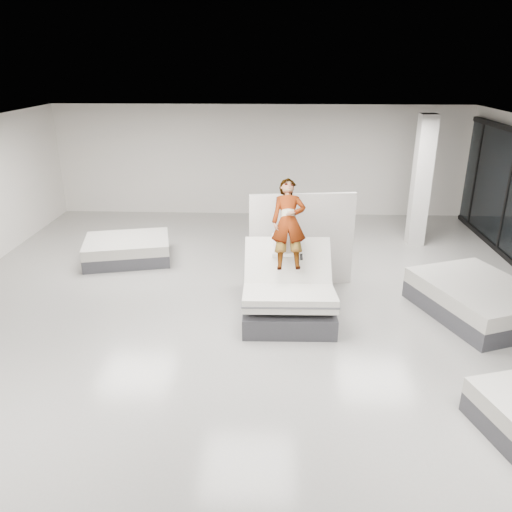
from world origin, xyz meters
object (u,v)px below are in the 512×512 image
hero_bed (288,293)px  person (288,239)px  flat_bed_left_far (127,249)px  flat_bed_right_far (478,299)px  column (421,182)px  divider_panel (302,240)px  remote (301,257)px

hero_bed → person: person is taller
person → flat_bed_left_far: 4.38m
flat_bed_left_far → flat_bed_right_far: bearing=-18.6°
column → flat_bed_left_far: bearing=-168.5°
divider_panel → column: bearing=33.4°
remote → hero_bed: bearing=176.1°
flat_bed_right_far → column: column is taller
divider_panel → flat_bed_left_far: 4.19m
column → hero_bed: bearing=-130.1°
hero_bed → remote: bearing=-2.6°
flat_bed_right_far → divider_panel: bearing=158.8°
column → remote: bearing=-128.1°
divider_panel → column: column is taller
hero_bed → column: (3.29, 3.90, 1.19)m
flat_bed_left_far → column: bearing=11.5°
person → flat_bed_left_far: bearing=148.5°
column → flat_bed_right_far: bearing=-87.5°
hero_bed → flat_bed_right_far: 3.45m
person → column: column is taller
flat_bed_left_far → person: bearing=-30.3°
remote → flat_bed_right_far: 3.33m
divider_panel → column: 4.01m
person → divider_panel: 1.08m
person → flat_bed_right_far: size_ratio=0.64×
hero_bed → column: bearing=49.9°
remote → column: size_ratio=0.04×
flat_bed_right_far → column: 4.03m
person → flat_bed_left_far: person is taller
flat_bed_right_far → flat_bed_left_far: (-7.12, 2.39, -0.04)m
flat_bed_right_far → person: bearing=175.8°
person → remote: 0.46m
column → person: bearing=-132.8°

